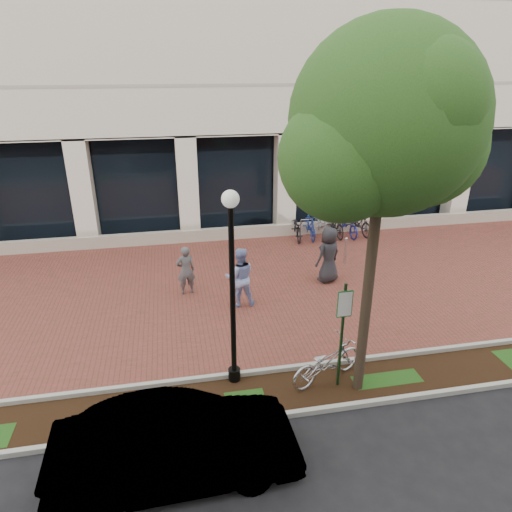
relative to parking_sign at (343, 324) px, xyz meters
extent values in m
plane|color=black|center=(-0.69, 5.24, -1.62)|extent=(120.00, 120.00, 0.00)
cube|color=brown|center=(-0.69, 5.24, -1.62)|extent=(40.00, 9.00, 0.01)
cube|color=black|center=(-0.69, -0.01, -1.62)|extent=(40.00, 1.50, 0.01)
cube|color=#B1B2A8|center=(-0.69, 0.74, -1.56)|extent=(40.00, 0.12, 0.12)
cube|color=#B1B2A8|center=(-0.69, -0.76, -1.56)|extent=(40.00, 0.12, 0.12)
cube|color=black|center=(-0.69, 10.84, 0.48)|extent=(40.00, 0.15, 4.20)
cube|color=beige|center=(-0.69, 9.74, -1.37)|extent=(40.00, 0.25, 0.50)
cube|color=beige|center=(-0.69, 10.14, 0.48)|extent=(0.80, 0.80, 4.20)
cube|color=#153B19|center=(0.00, 0.01, -0.34)|extent=(0.05, 0.05, 2.57)
cube|color=#1B6C30|center=(0.00, -0.02, 0.48)|extent=(0.34, 0.02, 0.62)
cube|color=white|center=(0.00, -0.03, 0.48)|extent=(0.30, 0.01, 0.56)
cylinder|color=black|center=(-2.27, 0.64, -1.47)|extent=(0.28, 0.28, 0.30)
cylinder|color=black|center=(-2.27, 0.64, 0.46)|extent=(0.12, 0.12, 4.17)
sphere|color=silver|center=(-2.27, 0.64, 2.69)|extent=(0.36, 0.36, 0.36)
cylinder|color=#403224|center=(0.42, -0.15, 0.43)|extent=(0.22, 0.22, 4.10)
sphere|color=#264F18|center=(0.42, -0.15, 4.21)|extent=(3.46, 3.46, 3.46)
sphere|color=#264F18|center=(1.37, 0.19, 3.69)|extent=(2.42, 2.42, 2.42)
sphere|color=#264F18|center=(-0.45, -0.41, 3.60)|extent=(2.25, 2.25, 2.25)
imported|color=#BAB9BE|center=(-0.21, 0.24, -1.12)|extent=(2.04, 1.34, 1.01)
imported|color=#5C5C60|center=(-3.11, 5.19, -0.83)|extent=(0.64, 0.47, 1.59)
imported|color=#98A9E2|center=(-1.57, 4.15, -0.71)|extent=(0.90, 0.70, 1.83)
imported|color=#28292D|center=(1.55, 5.19, -0.68)|extent=(1.09, 0.94, 1.89)
cylinder|color=#BCBCC1|center=(2.65, 6.42, -1.16)|extent=(0.11, 0.11, 0.92)
sphere|color=#BCBCC1|center=(2.65, 6.42, -0.65)|extent=(0.12, 0.12, 0.12)
imported|color=black|center=(1.63, 9.28, -1.14)|extent=(0.81, 1.89, 0.96)
imported|color=navy|center=(2.18, 9.28, -1.09)|extent=(0.57, 1.80, 1.07)
imported|color=#B6B5BA|center=(2.73, 9.28, -1.14)|extent=(0.66, 1.84, 0.96)
imported|color=black|center=(3.28, 9.28, -1.09)|extent=(0.62, 1.81, 1.07)
imported|color=navy|center=(3.83, 9.28, -1.14)|extent=(0.85, 1.90, 0.96)
imported|color=black|center=(4.38, 9.28, -1.09)|extent=(0.80, 1.84, 1.07)
cylinder|color=#BCBCC1|center=(3.01, 9.28, -1.22)|extent=(0.04, 0.04, 0.80)
imported|color=silver|center=(-3.63, -1.79, -0.93)|extent=(4.27, 1.60, 1.39)
camera|label=1|loc=(-3.42, -7.88, 5.12)|focal=32.00mm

